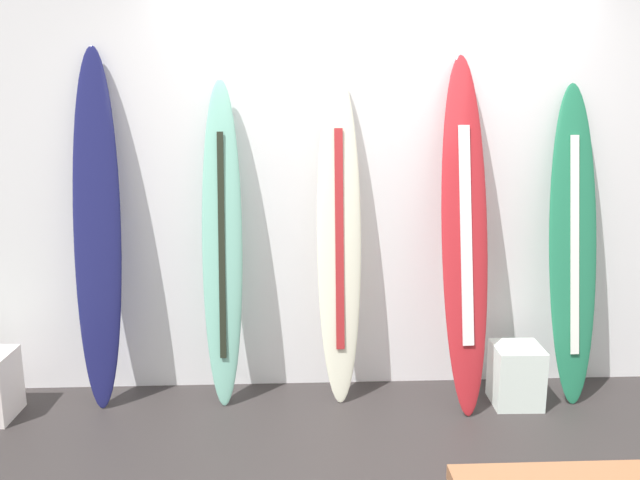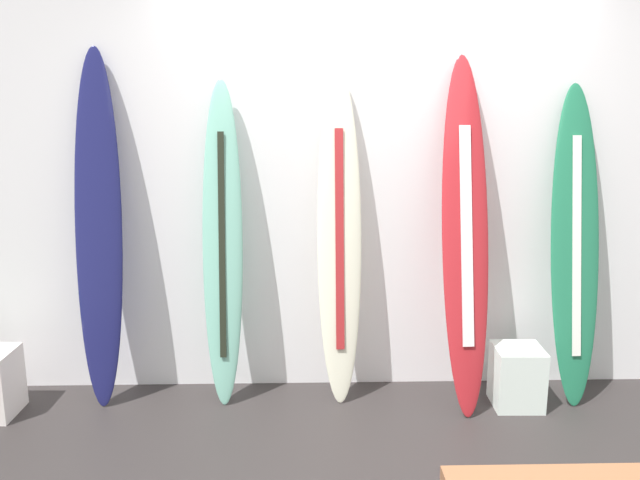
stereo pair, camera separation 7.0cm
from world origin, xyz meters
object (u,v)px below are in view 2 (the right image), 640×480
Objects in this scene: surfboard_ivory at (339,240)px; display_block_left at (517,377)px; surfboard_emerald at (575,246)px; surfboard_seafoam at (223,248)px; surfboard_crimson at (465,238)px; surfboard_navy at (99,233)px.

display_block_left is at bearing -9.15° from surfboard_ivory.
display_block_left is (-0.34, -0.13, -0.77)m from surfboard_emerald.
surfboard_seafoam is 1.42m from surfboard_crimson.
surfboard_ivory is 1.04× the size of surfboard_emerald.
surfboard_emerald is at bearing 21.27° from display_block_left.
surfboard_seafoam is at bearing 176.28° from surfboard_crimson.
surfboard_ivory reaches higher than surfboard_seafoam.
surfboard_seafoam is at bearing -178.47° from surfboard_ivory.
display_block_left is (1.75, -0.15, -0.77)m from surfboard_seafoam.
surfboard_emerald is at bearing 5.98° from surfboard_crimson.
surfboard_navy is 1.07× the size of surfboard_ivory.
surfboard_crimson reaches higher than surfboard_seafoam.
surfboard_ivory is 5.42× the size of display_block_left.
surfboard_navy is 1.11× the size of surfboard_emerald.
surfboard_emerald is at bearing -1.61° from surfboard_ivory.
surfboard_ivory is at bearing 0.25° from surfboard_navy.
surfboard_ivory is 0.96× the size of surfboard_crimson.
surfboard_crimson is 5.66× the size of display_block_left.
surfboard_seafoam is 5.28× the size of display_block_left.
surfboard_navy is 1.02× the size of surfboard_crimson.
surfboard_ivory is at bearing 171.34° from surfboard_crimson.
surfboard_seafoam reaches higher than display_block_left.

